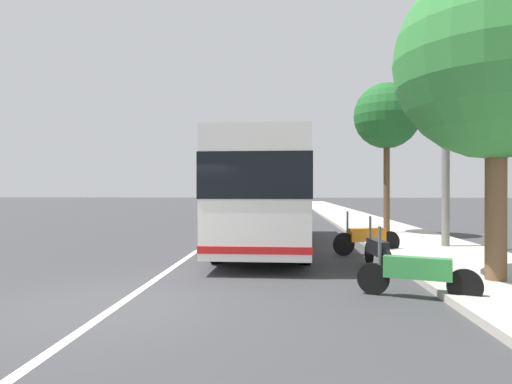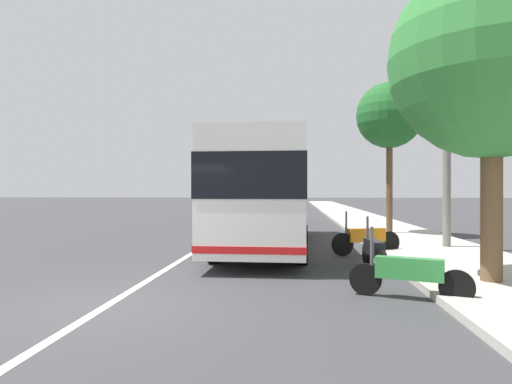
# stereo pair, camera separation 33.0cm
# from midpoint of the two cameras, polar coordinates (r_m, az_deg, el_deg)

# --- Properties ---
(ground_plane) EXTENTS (220.00, 220.00, 0.00)m
(ground_plane) POSITION_cam_midpoint_polar(r_m,az_deg,el_deg) (7.82, -18.61, -13.74)
(ground_plane) COLOR #38383A
(sidewalk_curb) EXTENTS (110.00, 3.60, 0.14)m
(sidewalk_curb) POSITION_cam_midpoint_polar(r_m,az_deg,el_deg) (17.65, 17.96, -5.71)
(sidewalk_curb) COLOR #B2ADA3
(sidewalk_curb) RESTS_ON ground
(lane_divider_line) EXTENTS (110.00, 0.16, 0.01)m
(lane_divider_line) POSITION_cam_midpoint_polar(r_m,az_deg,el_deg) (17.37, -5.91, -6.02)
(lane_divider_line) COLOR silver
(lane_divider_line) RESTS_ON ground
(coach_bus) EXTENTS (10.90, 2.69, 3.35)m
(coach_bus) POSITION_cam_midpoint_polar(r_m,az_deg,el_deg) (14.78, 0.92, 0.17)
(coach_bus) COLOR silver
(coach_bus) RESTS_ON ground
(motorcycle_angled) EXTENTS (0.81, 1.96, 1.24)m
(motorcycle_angled) POSITION_cam_midpoint_polar(r_m,az_deg,el_deg) (8.20, 18.99, -9.82)
(motorcycle_angled) COLOR black
(motorcycle_angled) RESTS_ON ground
(motorcycle_far_end) EXTENTS (2.01, 0.33, 1.24)m
(motorcycle_far_end) POSITION_cam_midpoint_polar(r_m,az_deg,el_deg) (10.87, 14.59, -7.37)
(motorcycle_far_end) COLOR black
(motorcycle_far_end) RESTS_ON ground
(motorcycle_mid_row) EXTENTS (0.90, 2.08, 1.28)m
(motorcycle_mid_row) POSITION_cam_midpoint_polar(r_m,az_deg,el_deg) (13.35, 13.48, -5.80)
(motorcycle_mid_row) COLOR black
(motorcycle_mid_row) RESTS_ON ground
(car_behind_bus) EXTENTS (4.46, 2.10, 1.50)m
(car_behind_bus) POSITION_cam_midpoint_polar(r_m,az_deg,el_deg) (24.82, 1.91, -2.52)
(car_behind_bus) COLOR red
(car_behind_bus) RESTS_ON ground
(car_far_distant) EXTENTS (4.68, 1.96, 1.44)m
(car_far_distant) POSITION_cam_midpoint_polar(r_m,az_deg,el_deg) (50.91, 2.55, -1.15)
(car_far_distant) COLOR gray
(car_far_distant) RESTS_ON ground
(car_ahead_same_lane) EXTENTS (4.58, 2.14, 1.54)m
(car_ahead_same_lane) POSITION_cam_midpoint_polar(r_m,az_deg,el_deg) (45.27, -3.41, -1.27)
(car_ahead_same_lane) COLOR black
(car_ahead_same_lane) RESTS_ON ground
(roadside_tree_near_camera) EXTENTS (3.89, 3.89, 6.39)m
(roadside_tree_near_camera) POSITION_cam_midpoint_polar(r_m,az_deg,el_deg) (10.02, 27.81, 14.83)
(roadside_tree_near_camera) COLOR brown
(roadside_tree_near_camera) RESTS_ON ground
(roadside_tree_mid_block) EXTENTS (2.73, 2.73, 6.38)m
(roadside_tree_mid_block) POSITION_cam_midpoint_polar(r_m,az_deg,el_deg) (19.39, 16.10, 9.36)
(roadside_tree_mid_block) COLOR brown
(roadside_tree_mid_block) RESTS_ON ground
(utility_pole) EXTENTS (0.24, 0.24, 6.13)m
(utility_pole) POSITION_cam_midpoint_polar(r_m,az_deg,el_deg) (15.03, 22.78, 4.70)
(utility_pole) COLOR slate
(utility_pole) RESTS_ON ground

